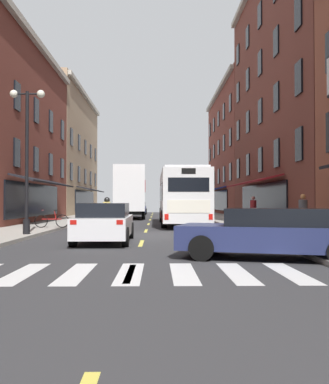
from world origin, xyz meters
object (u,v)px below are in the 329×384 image
box_truck (130,193)px  bicycle_near (52,220)px  street_lamp_twin (27,154)px  pedestrian_mid (253,210)px  sedan_mid (105,222)px  transit_bus (182,197)px  motorcycle_rider (107,218)px  sedan_near (272,233)px  sedan_far (138,208)px  pedestrian_far (303,213)px

box_truck → bicycle_near: bearing=-101.9°
bicycle_near → street_lamp_twin: street_lamp_twin is taller
pedestrian_mid → sedan_mid: bearing=-86.6°
transit_bus → motorcycle_rider: size_ratio=5.53×
sedan_near → sedan_far: (-5.10, 37.76, 0.03)m
sedan_far → bicycle_near: size_ratio=2.66×
motorcycle_rider → pedestrian_mid: bearing=36.4°
sedan_near → sedan_mid: bearing=136.1°
motorcycle_rider → street_lamp_twin: (-3.06, -1.85, 2.67)m
pedestrian_mid → street_lamp_twin: 13.53m
transit_bus → sedan_mid: (-3.40, -11.79, -1.03)m
sedan_near → sedan_far: bearing=97.7°
box_truck → pedestrian_mid: (7.84, -11.30, -1.21)m
pedestrian_mid → sedan_near: bearing=-59.7°
motorcycle_rider → bicycle_near: size_ratio=1.21×
transit_bus → sedan_mid: size_ratio=2.47×
motorcycle_rider → pedestrian_far: size_ratio=1.27×
box_truck → transit_bus: bearing=-68.0°
sedan_near → motorcycle_rider: size_ratio=2.39×
pedestrian_mid → street_lamp_twin: size_ratio=0.28×
pedestrian_mid → pedestrian_far: pedestrian_far is taller
transit_bus → bicycle_near: 8.70m
sedan_mid → bicycle_near: (-3.43, 6.56, -0.22)m
motorcycle_rider → sedan_mid: bearing=-84.8°
box_truck → street_lamp_twin: street_lamp_twin is taller
box_truck → motorcycle_rider: (-0.00, -17.09, -1.47)m
pedestrian_far → sedan_far: bearing=-112.5°
motorcycle_rider → bicycle_near: bearing=140.4°
sedan_near → pedestrian_mid: 14.71m
sedan_far → pedestrian_mid: size_ratio=2.80×
sedan_far → street_lamp_twin: size_ratio=0.78×
box_truck → sedan_mid: 21.17m
box_truck → sedan_far: (0.10, 12.00, -1.48)m
sedan_mid → sedan_near: bearing=-43.9°
transit_bus → street_lamp_twin: (-6.83, -9.62, 1.63)m
sedan_mid → street_lamp_twin: street_lamp_twin is taller
box_truck → bicycle_near: (-3.07, -14.56, -1.68)m
sedan_near → sedan_mid: (-4.82, 4.65, 0.05)m
transit_bus → sedan_mid: transit_bus is taller
box_truck → sedan_far: box_truck is taller
bicycle_near → pedestrian_mid: size_ratio=1.05×
transit_bus → sedan_mid: bearing=-106.1°
sedan_far → bicycle_near: bearing=-96.8°
sedan_far → street_lamp_twin: street_lamp_twin is taller
transit_bus → pedestrian_mid: size_ratio=7.02×
sedan_near → street_lamp_twin: bearing=140.4°
sedan_near → pedestrian_mid: pedestrian_mid is taller
sedan_far → street_lamp_twin: (-3.15, -30.94, 2.68)m
sedan_near → pedestrian_mid: size_ratio=3.04×
street_lamp_twin → motorcycle_rider: bearing=31.3°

